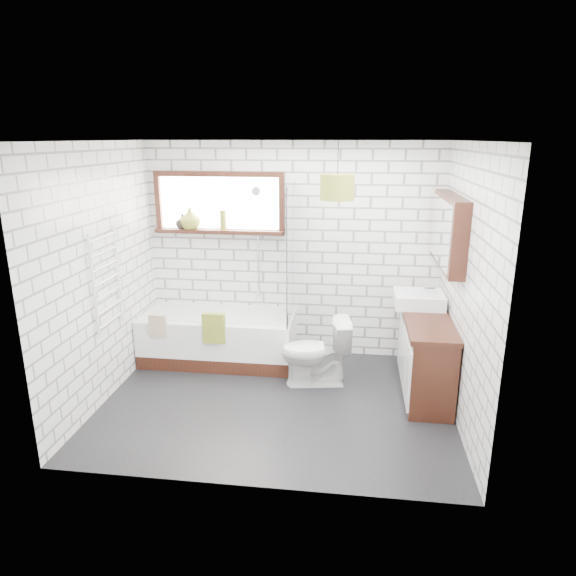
# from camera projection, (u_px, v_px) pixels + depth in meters

# --- Properties ---
(floor) EXTENTS (3.40, 2.60, 0.01)m
(floor) POSITION_uv_depth(u_px,v_px,m) (276.00, 402.00, 5.11)
(floor) COLOR black
(floor) RESTS_ON ground
(ceiling) EXTENTS (3.40, 2.60, 0.01)m
(ceiling) POSITION_uv_depth(u_px,v_px,m) (275.00, 140.00, 4.40)
(ceiling) COLOR white
(ceiling) RESTS_ON ground
(wall_back) EXTENTS (3.40, 0.01, 2.50)m
(wall_back) POSITION_uv_depth(u_px,v_px,m) (293.00, 251.00, 5.99)
(wall_back) COLOR white
(wall_back) RESTS_ON ground
(wall_front) EXTENTS (3.40, 0.01, 2.50)m
(wall_front) POSITION_uv_depth(u_px,v_px,m) (247.00, 332.00, 3.51)
(wall_front) COLOR white
(wall_front) RESTS_ON ground
(wall_left) EXTENTS (0.01, 2.60, 2.50)m
(wall_left) POSITION_uv_depth(u_px,v_px,m) (102.00, 275.00, 4.96)
(wall_left) COLOR white
(wall_left) RESTS_ON ground
(wall_right) EXTENTS (0.01, 2.60, 2.50)m
(wall_right) POSITION_uv_depth(u_px,v_px,m) (466.00, 288.00, 4.54)
(wall_right) COLOR white
(wall_right) RESTS_ON ground
(window) EXTENTS (1.52, 0.16, 0.68)m
(window) POSITION_uv_depth(u_px,v_px,m) (219.00, 203.00, 5.90)
(window) COLOR black
(window) RESTS_ON wall_back
(towel_radiator) EXTENTS (0.06, 0.52, 1.00)m
(towel_radiator) POSITION_uv_depth(u_px,v_px,m) (107.00, 280.00, 4.97)
(towel_radiator) COLOR white
(towel_radiator) RESTS_ON wall_left
(mirror_cabinet) EXTENTS (0.16, 1.20, 0.70)m
(mirror_cabinet) POSITION_uv_depth(u_px,v_px,m) (448.00, 231.00, 5.01)
(mirror_cabinet) COLOR black
(mirror_cabinet) RESTS_ON wall_right
(shower_riser) EXTENTS (0.02, 0.02, 1.30)m
(shower_riser) POSITION_uv_depth(u_px,v_px,m) (258.00, 243.00, 5.97)
(shower_riser) COLOR silver
(shower_riser) RESTS_ON wall_back
(bathtub) EXTENTS (1.74, 0.77, 0.56)m
(bathtub) POSITION_uv_depth(u_px,v_px,m) (219.00, 337.00, 6.00)
(bathtub) COLOR white
(bathtub) RESTS_ON floor
(shower_screen) EXTENTS (0.02, 0.72, 1.50)m
(shower_screen) POSITION_uv_depth(u_px,v_px,m) (291.00, 253.00, 5.60)
(shower_screen) COLOR white
(shower_screen) RESTS_ON bathtub
(towel_green) EXTENTS (0.25, 0.07, 0.34)m
(towel_green) POSITION_uv_depth(u_px,v_px,m) (214.00, 328.00, 5.55)
(towel_green) COLOR olive
(towel_green) RESTS_ON bathtub
(towel_beige) EXTENTS (0.19, 0.05, 0.25)m
(towel_beige) POSITION_uv_depth(u_px,v_px,m) (158.00, 326.00, 5.63)
(towel_beige) COLOR tan
(towel_beige) RESTS_ON bathtub
(vanity) EXTENTS (0.45, 1.40, 0.80)m
(vanity) POSITION_uv_depth(u_px,v_px,m) (425.00, 353.00, 5.27)
(vanity) COLOR black
(vanity) RESTS_ON floor
(basin) EXTENTS (0.51, 0.45, 0.15)m
(basin) POSITION_uv_depth(u_px,v_px,m) (419.00, 299.00, 5.45)
(basin) COLOR white
(basin) RESTS_ON vanity
(tap) EXTENTS (0.03, 0.03, 0.16)m
(tap) POSITION_uv_depth(u_px,v_px,m) (435.00, 295.00, 5.41)
(tap) COLOR silver
(tap) RESTS_ON vanity
(toilet) EXTENTS (0.51, 0.77, 0.73)m
(toilet) POSITION_uv_depth(u_px,v_px,m) (316.00, 352.00, 5.39)
(toilet) COLOR white
(toilet) RESTS_ON floor
(vase_olive) EXTENTS (0.29, 0.29, 0.25)m
(vase_olive) POSITION_uv_depth(u_px,v_px,m) (190.00, 220.00, 5.97)
(vase_olive) COLOR olive
(vase_olive) RESTS_ON window
(vase_dark) EXTENTS (0.17, 0.17, 0.17)m
(vase_dark) POSITION_uv_depth(u_px,v_px,m) (183.00, 223.00, 5.99)
(vase_dark) COLOR black
(vase_dark) RESTS_ON window
(bottle) EXTENTS (0.08, 0.08, 0.22)m
(bottle) POSITION_uv_depth(u_px,v_px,m) (223.00, 222.00, 5.93)
(bottle) COLOR olive
(bottle) RESTS_ON window
(pendant) EXTENTS (0.31, 0.31, 0.23)m
(pendant) POSITION_uv_depth(u_px,v_px,m) (337.00, 187.00, 4.60)
(pendant) COLOR olive
(pendant) RESTS_ON ceiling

